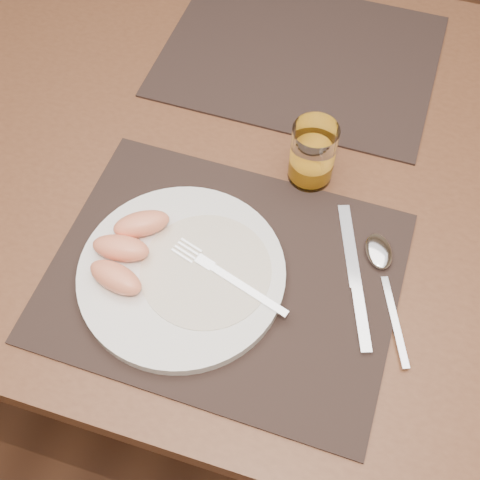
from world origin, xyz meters
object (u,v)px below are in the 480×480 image
Objects in this scene: knife at (356,287)px; table at (272,188)px; placemat_far at (300,55)px; juice_glass at (312,156)px; plate at (182,273)px; fork at (220,272)px; spoon at (381,261)px; placemat_near at (224,276)px.

table is at bearing 130.79° from knife.
juice_glass is (0.08, -0.25, 0.05)m from placemat_far.
plate is 1.58× the size of fork.
knife is 0.05m from spoon.
table is 0.24m from placemat_near.
placemat_far is 2.43× the size of spoon.
plate is at bearing -160.44° from placemat_near.
table is 3.11× the size of placemat_far.
fork is at bearing -156.42° from spoon.
table is 0.26m from plate.
fork is (-0.00, -0.01, 0.02)m from placemat_near.
knife is at bearing -117.06° from spoon.
table is 0.25m from fork.
plate reaches higher than table.
juice_glass reaches higher than fork.
spoon is 0.18m from juice_glass.
plate is 0.25m from juice_glass.
juice_glass is at bearing 70.95° from placemat_near.
knife is 2.19× the size of juice_glass.
knife is at bearing -49.21° from table.
juice_glass is (0.06, -0.03, 0.13)m from table.
knife is at bearing 12.83° from fork.
placemat_near is 1.00× the size of placemat_far.
plate is at bearing -119.16° from juice_glass.
fork is at bearing -109.22° from juice_glass.
table is at bearing 76.09° from plate.
placemat_near is at bearing 19.56° from plate.
plate is at bearing -158.35° from spoon.
table is 0.15m from juice_glass.
juice_glass is at bearing -22.92° from table.
plate is 0.23m from knife.
juice_glass is at bearing 122.14° from knife.
fork is (0.05, 0.01, 0.01)m from plate.
spoon is at bearing -60.76° from placemat_far.
fork is at bearing -89.18° from placemat_far.
spoon is (0.02, 0.05, 0.00)m from knife.
table is 3.11× the size of placemat_near.
fork reaches higher than placemat_near.
plate is (-0.05, -0.02, 0.01)m from placemat_near.
knife is (0.17, 0.04, -0.02)m from fork.
placemat_far is (-0.01, 0.44, 0.00)m from placemat_near.
plate reaches higher than placemat_far.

